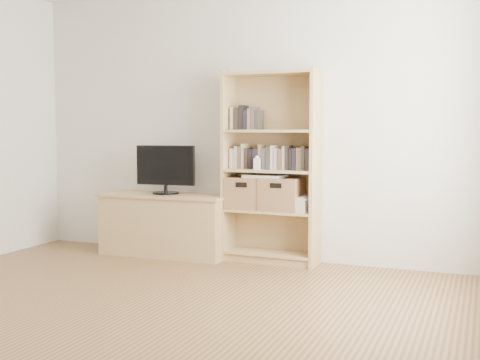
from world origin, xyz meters
The scene contains 12 objects.
floor centered at (0.00, 0.00, 0.00)m, with size 4.50×5.00×0.01m, color brown.
back_wall centered at (0.00, 2.50, 1.30)m, with size 4.50×0.02×2.60m, color silver.
tv_stand centered at (-0.74, 2.26, 0.29)m, with size 1.26×0.47×0.58m, color tan.
bookshelf centered at (0.32, 2.34, 0.89)m, with size 0.89×0.31×1.77m, color tan.
television centered at (-0.74, 2.26, 0.84)m, with size 0.60×0.05×0.47m, color black.
books_row_mid centered at (0.32, 2.36, 0.98)m, with size 0.86×0.17×0.23m, color beige.
books_row_upper centered at (0.12, 2.37, 1.33)m, with size 0.39×0.14×0.21m, color beige.
baby_monitor centered at (0.22, 2.25, 0.92)m, with size 0.05×0.03×0.10m, color white.
basket_left centered at (0.08, 2.34, 0.64)m, with size 0.36×0.29×0.29m, color #8C5E3F.
basket_right centered at (0.43, 2.34, 0.64)m, with size 0.36×0.30×0.30m, color #8C5E3F.
laptop centered at (0.27, 2.33, 0.80)m, with size 0.36×0.25×0.03m, color white.
magazine_stack centered at (0.63, 2.33, 0.55)m, with size 0.18×0.25×0.12m, color beige.
Camera 1 is at (2.16, -2.88, 1.22)m, focal length 45.00 mm.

